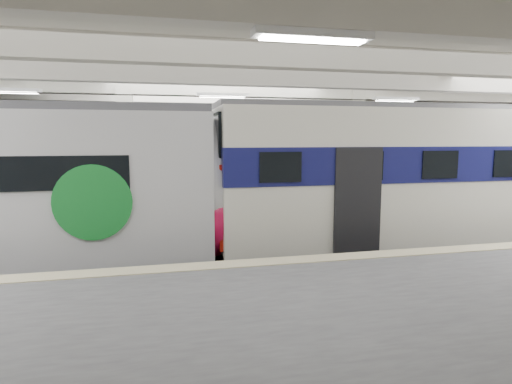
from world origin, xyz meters
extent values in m
cube|color=black|center=(0.00, 0.00, -0.05)|extent=(36.00, 24.00, 0.10)
cube|color=silver|center=(0.00, 0.00, 5.55)|extent=(36.00, 24.00, 0.20)
cube|color=beige|center=(0.00, 10.00, 2.75)|extent=(30.00, 0.10, 5.50)
cube|color=#4C4C4E|center=(0.00, -6.50, 0.55)|extent=(30.00, 7.00, 1.10)
cube|color=#C5B58B|center=(0.00, -3.25, 1.11)|extent=(30.00, 0.50, 0.02)
cube|color=beige|center=(-3.00, 3.00, 2.75)|extent=(0.50, 0.50, 5.50)
cube|color=beige|center=(5.00, 3.00, 2.75)|extent=(0.50, 0.50, 5.50)
cube|color=beige|center=(0.00, 0.00, 5.25)|extent=(30.00, 18.00, 0.50)
cube|color=#59544C|center=(0.00, 0.00, 0.08)|extent=(30.00, 1.52, 0.16)
cube|color=#59544C|center=(0.00, 5.50, 0.08)|extent=(30.00, 1.52, 0.16)
cylinder|color=black|center=(0.00, 0.00, 4.70)|extent=(30.00, 0.03, 0.03)
cylinder|color=black|center=(0.00, 5.50, 4.70)|extent=(30.00, 0.03, 0.03)
cube|color=white|center=(0.00, -2.00, 4.92)|extent=(26.00, 8.40, 0.12)
ellipsoid|color=silver|center=(-0.72, 0.00, 2.37)|extent=(2.20, 2.72, 3.66)
ellipsoid|color=#CC1142|center=(-0.60, 0.00, 1.55)|extent=(2.34, 2.78, 2.24)
cylinder|color=#17812E|center=(-3.46, -1.42, 2.18)|extent=(1.72, 0.06, 1.72)
cube|color=silver|center=(6.35, 0.00, 2.45)|extent=(13.71, 3.01, 3.90)
cube|color=#121451|center=(6.35, 0.00, 2.92)|extent=(13.75, 3.07, 0.95)
cube|color=red|center=(-0.54, 0.00, 1.90)|extent=(0.08, 2.55, 2.15)
cube|color=black|center=(-0.54, 0.00, 3.54)|extent=(0.08, 2.40, 1.40)
cube|color=#4C4C51|center=(6.35, 0.00, 4.48)|extent=(13.71, 2.34, 0.16)
cube|color=black|center=(6.35, 0.00, 0.35)|extent=(13.71, 2.10, 0.70)
cube|color=silver|center=(-2.56, 5.50, 2.55)|extent=(15.11, 3.04, 4.10)
cube|color=#17812E|center=(-2.56, 5.50, 3.09)|extent=(15.15, 3.11, 0.86)
cube|color=#4C4C51|center=(-2.56, 5.50, 4.71)|extent=(15.11, 2.50, 0.16)
cube|color=black|center=(-2.56, 5.50, 0.30)|extent=(15.11, 2.72, 0.60)
camera|label=1|loc=(-2.01, -11.46, 3.62)|focal=30.00mm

